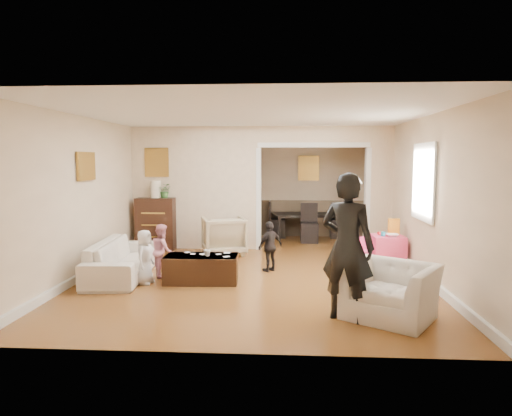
# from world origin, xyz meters

# --- Properties ---
(floor) EXTENTS (7.00, 7.00, 0.00)m
(floor) POSITION_xyz_m (0.00, 0.00, 0.00)
(floor) COLOR #9A5E27
(floor) RESTS_ON ground
(partition_left) EXTENTS (2.75, 0.18, 2.60)m
(partition_left) POSITION_xyz_m (-1.38, 1.80, 1.30)
(partition_left) COLOR beige
(partition_left) RESTS_ON ground
(partition_right) EXTENTS (0.55, 0.18, 2.60)m
(partition_right) POSITION_xyz_m (2.48, 1.80, 1.30)
(partition_right) COLOR beige
(partition_right) RESTS_ON ground
(partition_header) EXTENTS (2.22, 0.18, 0.35)m
(partition_header) POSITION_xyz_m (1.10, 1.80, 2.42)
(partition_header) COLOR beige
(partition_header) RESTS_ON partition_right
(window_pane) EXTENTS (0.03, 0.95, 1.10)m
(window_pane) POSITION_xyz_m (2.73, -0.40, 1.55)
(window_pane) COLOR white
(window_pane) RESTS_ON ground
(framed_art_partition) EXTENTS (0.45, 0.03, 0.55)m
(framed_art_partition) POSITION_xyz_m (-2.20, 1.70, 1.85)
(framed_art_partition) COLOR brown
(framed_art_partition) RESTS_ON partition_left
(framed_art_sofa_wall) EXTENTS (0.03, 0.55, 0.40)m
(framed_art_sofa_wall) POSITION_xyz_m (-2.71, -0.60, 1.80)
(framed_art_sofa_wall) COLOR brown
(framed_art_alcove) EXTENTS (0.45, 0.03, 0.55)m
(framed_art_alcove) POSITION_xyz_m (1.10, 3.44, 1.70)
(framed_art_alcove) COLOR brown
(sofa) EXTENTS (0.94, 2.07, 0.59)m
(sofa) POSITION_xyz_m (-2.13, -0.65, 0.29)
(sofa) COLOR beige
(sofa) RESTS_ON ground
(armchair_back) EXTENTS (1.03, 1.04, 0.76)m
(armchair_back) POSITION_xyz_m (-0.71, 1.17, 0.38)
(armchair_back) COLOR tan
(armchair_back) RESTS_ON ground
(armchair_front) EXTENTS (1.34, 1.30, 0.66)m
(armchair_front) POSITION_xyz_m (1.78, -2.37, 0.33)
(armchair_front) COLOR beige
(armchair_front) RESTS_ON ground
(dresser) EXTENTS (0.80, 0.45, 1.10)m
(dresser) POSITION_xyz_m (-2.21, 1.60, 0.55)
(dresser) COLOR black
(dresser) RESTS_ON ground
(table_lamp) EXTENTS (0.22, 0.22, 0.36)m
(table_lamp) POSITION_xyz_m (-2.21, 1.60, 1.28)
(table_lamp) COLOR beige
(table_lamp) RESTS_ON dresser
(potted_plant) EXTENTS (0.27, 0.24, 0.30)m
(potted_plant) POSITION_xyz_m (-2.01, 1.60, 1.25)
(potted_plant) COLOR #3E7032
(potted_plant) RESTS_ON dresser
(coffee_table) EXTENTS (1.15, 0.62, 0.42)m
(coffee_table) POSITION_xyz_m (-0.79, -0.92, 0.21)
(coffee_table) COLOR #351D10
(coffee_table) RESTS_ON ground
(coffee_cup) EXTENTS (0.11, 0.11, 0.10)m
(coffee_cup) POSITION_xyz_m (-0.69, -0.97, 0.47)
(coffee_cup) COLOR silver
(coffee_cup) RESTS_ON coffee_table
(play_table) EXTENTS (0.57, 0.57, 0.53)m
(play_table) POSITION_xyz_m (2.39, 0.47, 0.27)
(play_table) COLOR #D93964
(play_table) RESTS_ON ground
(cereal_box) EXTENTS (0.20, 0.08, 0.30)m
(cereal_box) POSITION_xyz_m (2.51, 0.57, 0.68)
(cereal_box) COLOR yellow
(cereal_box) RESTS_ON play_table
(cyan_cup) EXTENTS (0.08, 0.08, 0.08)m
(cyan_cup) POSITION_xyz_m (2.29, 0.42, 0.57)
(cyan_cup) COLOR #249BB7
(cyan_cup) RESTS_ON play_table
(toy_block) EXTENTS (0.10, 0.09, 0.05)m
(toy_block) POSITION_xyz_m (2.27, 0.59, 0.56)
(toy_block) COLOR red
(toy_block) RESTS_ON play_table
(play_bowl) EXTENTS (0.22, 0.22, 0.05)m
(play_bowl) POSITION_xyz_m (2.44, 0.35, 0.56)
(play_bowl) COLOR white
(play_bowl) RESTS_ON play_table
(dining_table) EXTENTS (1.91, 1.31, 0.61)m
(dining_table) POSITION_xyz_m (1.09, 3.25, 0.31)
(dining_table) COLOR black
(dining_table) RESTS_ON ground
(adult_person) EXTENTS (0.77, 0.68, 1.76)m
(adult_person) POSITION_xyz_m (1.24, -2.46, 0.88)
(adult_person) COLOR black
(adult_person) RESTS_ON ground
(child_kneel_a) EXTENTS (0.32, 0.44, 0.84)m
(child_kneel_a) POSITION_xyz_m (-1.64, -1.07, 0.42)
(child_kneel_a) COLOR silver
(child_kneel_a) RESTS_ON ground
(child_kneel_b) EXTENTS (0.46, 0.51, 0.87)m
(child_kneel_b) POSITION_xyz_m (-1.49, -0.62, 0.43)
(child_kneel_b) COLOR pink
(child_kneel_b) RESTS_ON ground
(child_toddler) EXTENTS (0.51, 0.50, 0.86)m
(child_toddler) POSITION_xyz_m (0.26, -0.17, 0.43)
(child_toddler) COLOR black
(child_toddler) RESTS_ON ground
(craft_papers) EXTENTS (0.78, 0.40, 0.00)m
(craft_papers) POSITION_xyz_m (-0.67, -0.82, 0.42)
(craft_papers) COLOR white
(craft_papers) RESTS_ON coffee_table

